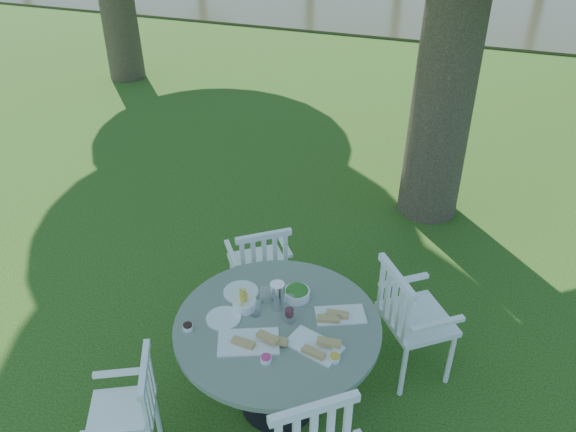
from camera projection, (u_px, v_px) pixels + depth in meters
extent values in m
plane|color=#183A0C|center=(281.00, 306.00, 5.07)|extent=(140.00, 140.00, 0.00)
cylinder|color=black|center=(279.00, 400.00, 4.17)|extent=(0.56, 0.56, 0.04)
cylinder|color=black|center=(278.00, 365.00, 3.96)|extent=(0.12, 0.12, 0.72)
cylinder|color=slate|center=(278.00, 325.00, 3.76)|extent=(1.39, 1.39, 0.04)
cylinder|color=white|center=(450.00, 359.00, 4.21)|extent=(0.04, 0.04, 0.49)
cylinder|color=white|center=(421.00, 320.00, 4.56)|extent=(0.04, 0.04, 0.49)
cylinder|color=white|center=(403.00, 371.00, 4.11)|extent=(0.04, 0.04, 0.49)
cylinder|color=white|center=(377.00, 331.00, 4.46)|extent=(0.04, 0.04, 0.49)
cube|color=white|center=(417.00, 319.00, 4.19)|extent=(0.67, 0.68, 0.04)
cube|color=white|center=(394.00, 302.00, 4.01)|extent=(0.34, 0.43, 0.50)
cylinder|color=white|center=(275.00, 269.00, 5.16)|extent=(0.04, 0.04, 0.45)
cylinder|color=white|center=(233.00, 278.00, 5.05)|extent=(0.04, 0.04, 0.45)
cylinder|color=white|center=(287.00, 294.00, 4.87)|extent=(0.04, 0.04, 0.45)
cylinder|color=white|center=(242.00, 303.00, 4.76)|extent=(0.04, 0.04, 0.45)
cube|color=white|center=(258.00, 264.00, 4.83)|extent=(0.62, 0.61, 0.04)
cube|color=white|center=(264.00, 257.00, 4.55)|extent=(0.39, 0.31, 0.46)
cylinder|color=white|center=(104.00, 418.00, 3.80)|extent=(0.03, 0.03, 0.44)
cylinder|color=white|center=(157.00, 413.00, 3.83)|extent=(0.03, 0.03, 0.44)
cube|color=white|center=(122.00, 417.00, 3.53)|extent=(0.56, 0.58, 0.04)
cube|color=white|center=(149.00, 392.00, 3.44)|extent=(0.24, 0.42, 0.45)
cube|color=white|center=(248.00, 342.00, 3.59)|extent=(0.45, 0.37, 0.01)
cube|color=white|center=(314.00, 346.00, 3.57)|extent=(0.39, 0.29, 0.01)
cube|color=white|center=(340.00, 315.00, 3.80)|extent=(0.38, 0.31, 0.01)
cylinder|color=white|center=(224.00, 318.00, 3.78)|extent=(0.24, 0.24, 0.01)
cylinder|color=white|center=(241.00, 292.00, 4.01)|extent=(0.25, 0.25, 0.01)
cylinder|color=white|center=(244.00, 304.00, 3.86)|extent=(0.16, 0.16, 0.06)
cylinder|color=white|center=(297.00, 294.00, 3.95)|extent=(0.19, 0.19, 0.06)
cylinder|color=silver|center=(277.00, 296.00, 3.83)|extent=(0.10, 0.10, 0.20)
cylinder|color=white|center=(289.00, 309.00, 3.71)|extent=(0.08, 0.08, 0.21)
cylinder|color=white|center=(264.00, 295.00, 3.90)|extent=(0.06, 0.06, 0.11)
cylinder|color=white|center=(255.00, 309.00, 3.79)|extent=(0.06, 0.06, 0.11)
cylinder|color=white|center=(266.00, 359.00, 3.46)|extent=(0.07, 0.07, 0.03)
cylinder|color=white|center=(335.00, 358.00, 3.46)|extent=(0.07, 0.07, 0.03)
cylinder|color=white|center=(337.00, 348.00, 3.54)|extent=(0.07, 0.07, 0.03)
cylinder|color=white|center=(188.00, 327.00, 3.69)|extent=(0.07, 0.07, 0.03)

